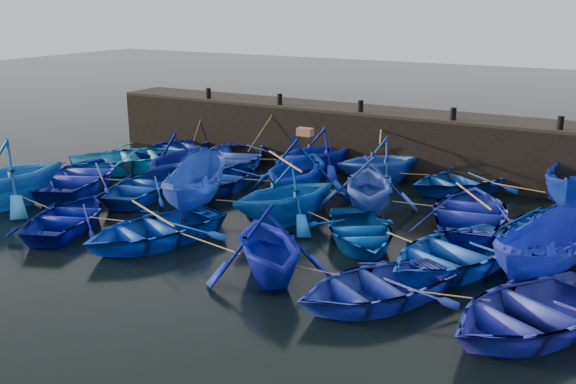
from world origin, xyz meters
The scene contains 37 objects.
ground centered at (0.00, 0.00, 0.00)m, with size 120.00×120.00×0.00m, color black.
quay_wall centered at (0.00, 10.50, 1.25)m, with size 26.00×2.50×2.50m, color black.
quay_top centered at (0.00, 10.50, 2.56)m, with size 26.00×2.50×0.12m, color black.
bollard_0 centered at (-8.00, 9.60, 2.87)m, with size 0.24×0.24×0.50m, color black.
bollard_1 centered at (-4.00, 9.60, 2.87)m, with size 0.24×0.24×0.50m, color black.
bollard_2 centered at (0.00, 9.60, 2.87)m, with size 0.24×0.24×0.50m, color black.
bollard_3 centered at (4.00, 9.60, 2.87)m, with size 0.24×0.24×0.50m, color black.
bollard_4 centered at (8.00, 9.60, 2.87)m, with size 0.24×0.24×0.50m, color black.
boat_0 centered at (-8.58, 7.83, 0.45)m, with size 3.08×4.30×0.89m, color #071587.
boat_1 centered at (-4.98, 7.18, 0.56)m, with size 3.89×5.44×1.13m, color navy.
boat_2 centered at (-1.30, 8.22, 1.03)m, with size 3.39×3.93×2.07m, color #071590.
boat_3 centered at (1.53, 8.10, 0.98)m, with size 3.22×3.74×1.97m, color blue.
boat_4 centered at (4.72, 8.52, 0.47)m, with size 3.25×4.55×0.94m, color navy.
boat_5 centered at (8.83, 8.13, 0.91)m, with size 1.77×4.70×1.82m, color #0D2CA3.
boat_6 centered at (-8.75, 4.93, 0.56)m, with size 3.85×5.39×1.12m, color #217BCD.
boat_7 centered at (-5.60, 4.12, 1.10)m, with size 3.62×4.20×2.21m, color navy.
boat_8 centered at (-3.66, 4.31, 0.46)m, with size 3.15×4.40×0.91m, color #133A95.
boat_9 centered at (-0.38, 4.63, 1.23)m, with size 4.04×4.68×2.46m, color #012095.
boat_10 centered at (2.56, 4.43, 1.07)m, with size 3.52×4.08×2.15m, color blue.
boat_11 centered at (6.13, 4.62, 0.54)m, with size 3.70×5.17×1.07m, color navy.
boat_12 centered at (8.89, 4.05, 0.58)m, with size 3.98×5.56×1.15m, color #043194.
boat_13 centered at (-8.48, 1.57, 0.55)m, with size 3.80×5.31×1.10m, color navy.
boat_14 centered at (-5.61, 1.94, 0.43)m, with size 2.96×4.14×0.86m, color navy.
boat_15 centered at (-2.87, 1.57, 0.91)m, with size 1.77×4.70×1.82m, color #193A95.
boat_16 centered at (0.55, 1.99, 1.07)m, with size 3.50×4.06×2.14m, color #0448B2.
boat_17 centered at (3.51, 1.41, 0.43)m, with size 2.96×4.14×0.86m, color navy.
boat_18 centered at (6.53, 0.86, 0.52)m, with size 3.56×4.98×1.03m, color blue.
boat_19 centered at (8.87, 1.41, 0.87)m, with size 1.70×4.52×1.75m, color #14249E.
boat_20 centered at (-9.16, -1.45, 1.25)m, with size 4.08×4.73×2.49m, color blue.
boat_21 centered at (-5.37, -1.92, 0.43)m, with size 2.97×4.15×0.86m, color #000A78.
boat_22 centered at (-2.08, -1.61, 0.48)m, with size 3.33×4.66×0.97m, color #0733AB.
boat_23 centered at (2.38, -2.16, 1.03)m, with size 3.37×3.90×2.05m, color #071298.
boat_24 centered at (5.37, -2.12, 0.45)m, with size 3.12×4.36×0.91m, color #1D2FA4.
boat_25 centered at (9.02, -1.72, 0.52)m, with size 3.56×4.98×1.03m, color navy.
wooden_crate centered at (-0.08, 4.63, 2.61)m, with size 0.57×0.34×0.29m, color brown.
mooring_ropes centered at (0.02, 4.90, 0.86)m, with size 17.46×11.93×2.10m.
loose_oars centered at (1.53, 3.27, 1.57)m, with size 10.47×11.79×1.23m.
Camera 1 is at (10.59, -15.81, 7.25)m, focal length 40.00 mm.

